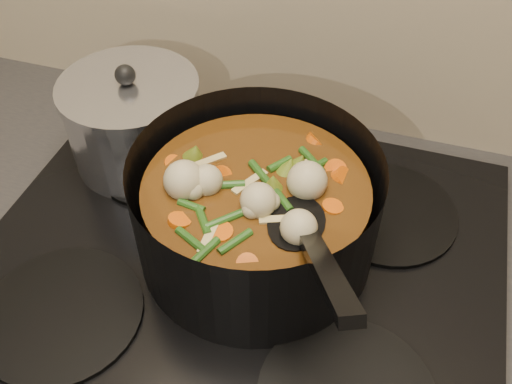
% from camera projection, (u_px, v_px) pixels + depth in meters
% --- Properties ---
extents(stovetop, '(0.62, 0.54, 0.03)m').
position_uv_depth(stovetop, '(237.00, 264.00, 0.69)').
color(stovetop, black).
rests_on(stovetop, counter).
extents(stockpot, '(0.33, 0.37, 0.21)m').
position_uv_depth(stockpot, '(256.00, 212.00, 0.65)').
color(stockpot, black).
rests_on(stockpot, stovetop).
extents(saucepan, '(0.18, 0.18, 0.15)m').
position_uv_depth(saucepan, '(134.00, 122.00, 0.77)').
color(saucepan, silver).
rests_on(saucepan, stovetop).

